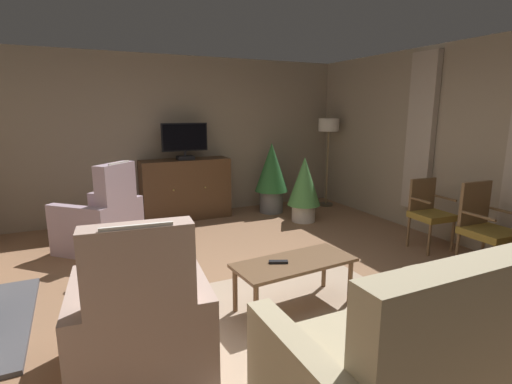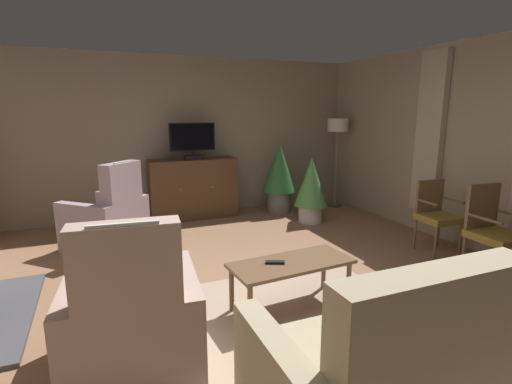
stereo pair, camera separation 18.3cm
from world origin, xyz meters
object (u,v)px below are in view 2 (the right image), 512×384
floor_lamp (338,133)px  coffee_table (291,267)px  potted_plant_on_hearth_side (279,174)px  potted_plant_tall_palm_by_window (311,187)px  sofa_floral (385,371)px  armchair_facing_sofa (108,221)px  television (192,140)px  cat (100,277)px  side_chair_tucked_against_wall (493,228)px  side_chair_far_end (436,213)px  tv_remote (275,262)px  tv_cabinet (193,190)px  armchair_by_fireplace (133,323)px

floor_lamp → coffee_table: bearing=-129.5°
potted_plant_on_hearth_side → potted_plant_tall_palm_by_window: size_ratio=1.17×
sofa_floral → coffee_table: bearing=84.4°
sofa_floral → armchair_facing_sofa: size_ratio=1.21×
television → cat: size_ratio=1.12×
sofa_floral → potted_plant_on_hearth_side: size_ratio=1.14×
potted_plant_tall_palm_by_window → side_chair_tucked_against_wall: bearing=-72.6°
sofa_floral → floor_lamp: bearing=59.1°
side_chair_far_end → floor_lamp: (0.17, 2.49, 0.88)m
side_chair_far_end → potted_plant_on_hearth_side: 2.70m
television → sofa_floral: 4.81m
side_chair_tucked_against_wall → potted_plant_tall_palm_by_window: bearing=107.4°
tv_remote → potted_plant_tall_palm_by_window: potted_plant_tall_palm_by_window is taller
tv_cabinet → side_chair_far_end: bearing=-48.0°
armchair_facing_sofa → potted_plant_tall_palm_by_window: 3.08m
floor_lamp → cat: bearing=-155.2°
coffee_table → potted_plant_on_hearth_side: size_ratio=0.93×
tv_remote → potted_plant_tall_palm_by_window: 2.94m
sofa_floral → cat: (-1.47, 2.57, -0.26)m
television → coffee_table: bearing=-88.5°
television → floor_lamp: floor_lamp is taller
sofa_floral → potted_plant_on_hearth_side: potted_plant_on_hearth_side is taller
armchair_facing_sofa → potted_plant_tall_palm_by_window: size_ratio=1.11×
side_chair_tucked_against_wall → cat: size_ratio=1.49×
tv_remote → cat: 1.90m
coffee_table → sofa_floral: 1.40m
armchair_facing_sofa → potted_plant_tall_palm_by_window: (3.07, -0.00, 0.23)m
coffee_table → potted_plant_on_hearth_side: potted_plant_on_hearth_side is taller
sofa_floral → television: bearing=89.4°
side_chair_far_end → potted_plant_on_hearth_side: potted_plant_on_hearth_side is taller
sofa_floral → tv_remote: bearing=90.7°
tv_cabinet → cat: tv_cabinet is taller
coffee_table → armchair_by_fireplace: 1.44m
tv_remote → floor_lamp: (2.72, 3.09, 0.92)m
potted_plant_tall_palm_by_window → cat: potted_plant_tall_palm_by_window is taller
armchair_by_fireplace → side_chair_tucked_against_wall: bearing=2.8°
television → tv_remote: (-0.07, -3.30, -0.85)m
tv_cabinet → tv_remote: (-0.07, -3.35, -0.01)m
television → sofa_floral: size_ratio=0.53×
side_chair_tucked_against_wall → floor_lamp: bearing=87.1°
tv_remote → floor_lamp: 4.21m
coffee_table → tv_remote: size_ratio=6.74×
tv_remote → armchair_by_fireplace: armchair_by_fireplace is taller
tv_remote → potted_plant_tall_palm_by_window: bearing=-102.8°
side_chair_far_end → armchair_facing_sofa: bearing=155.5°
coffee_table → side_chair_far_end: size_ratio=1.26×
armchair_facing_sofa → side_chair_tucked_against_wall: bearing=-33.2°
side_chair_far_end → cat: bearing=172.0°
side_chair_tucked_against_wall → side_chair_far_end: 0.77m
potted_plant_on_hearth_side → floor_lamp: (1.17, -0.01, 0.69)m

